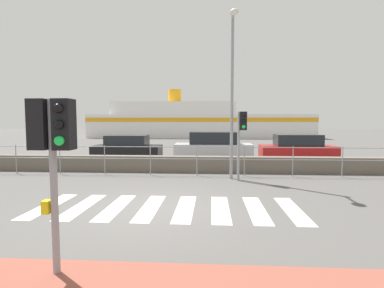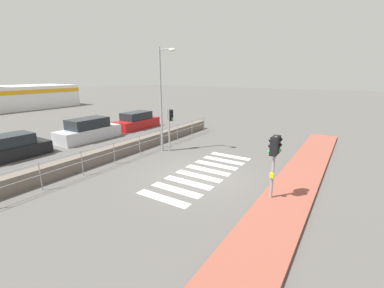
{
  "view_description": "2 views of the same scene",
  "coord_description": "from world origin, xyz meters",
  "px_view_note": "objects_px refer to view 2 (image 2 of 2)",
  "views": [
    {
      "loc": [
        1.55,
        -7.47,
        2.22
      ],
      "look_at": [
        0.94,
        2.0,
        1.5
      ],
      "focal_mm": 28.0,
      "sensor_mm": 36.0,
      "label": 1
    },
    {
      "loc": [
        -9.75,
        -5.84,
        4.67
      ],
      "look_at": [
        0.98,
        1.0,
        1.2
      ],
      "focal_mm": 24.0,
      "sensor_mm": 36.0,
      "label": 2
    }
  ],
  "objects_px": {
    "traffic_light_far": "(170,121)",
    "parked_car_red": "(137,121)",
    "streetlamp": "(163,89)",
    "parked_car_silver": "(88,131)",
    "traffic_light_near": "(275,151)",
    "parked_car_black": "(9,149)"
  },
  "relations": [
    {
      "from": "streetlamp",
      "to": "parked_car_silver",
      "type": "bearing_deg",
      "value": 95.63
    },
    {
      "from": "traffic_light_far",
      "to": "parked_car_red",
      "type": "height_order",
      "value": "traffic_light_far"
    },
    {
      "from": "streetlamp",
      "to": "parked_car_red",
      "type": "relative_size",
      "value": 1.43
    },
    {
      "from": "traffic_light_near",
      "to": "parked_car_red",
      "type": "height_order",
      "value": "traffic_light_near"
    },
    {
      "from": "parked_car_silver",
      "to": "parked_car_red",
      "type": "relative_size",
      "value": 1.07
    },
    {
      "from": "traffic_light_far",
      "to": "parked_car_red",
      "type": "relative_size",
      "value": 0.6
    },
    {
      "from": "parked_car_black",
      "to": "parked_car_red",
      "type": "relative_size",
      "value": 0.95
    },
    {
      "from": "streetlamp",
      "to": "parked_car_black",
      "type": "xyz_separation_m",
      "value": [
        -5.89,
        6.59,
        -3.23
      ]
    },
    {
      "from": "traffic_light_near",
      "to": "parked_car_silver",
      "type": "distance_m",
      "value": 14.26
    },
    {
      "from": "streetlamp",
      "to": "parked_car_silver",
      "type": "relative_size",
      "value": 1.34
    },
    {
      "from": "traffic_light_near",
      "to": "parked_car_red",
      "type": "bearing_deg",
      "value": 62.76
    },
    {
      "from": "parked_car_black",
      "to": "parked_car_silver",
      "type": "xyz_separation_m",
      "value": [
        5.24,
        0.0,
        0.09
      ]
    },
    {
      "from": "streetlamp",
      "to": "parked_car_black",
      "type": "height_order",
      "value": "streetlamp"
    },
    {
      "from": "traffic_light_far",
      "to": "parked_car_silver",
      "type": "bearing_deg",
      "value": 98.33
    },
    {
      "from": "traffic_light_near",
      "to": "parked_car_red",
      "type": "distance_m",
      "value": 15.83
    },
    {
      "from": "traffic_light_near",
      "to": "parked_car_silver",
      "type": "xyz_separation_m",
      "value": [
        2.27,
        14.02,
        -1.28
      ]
    },
    {
      "from": "traffic_light_near",
      "to": "parked_car_red",
      "type": "relative_size",
      "value": 0.59
    },
    {
      "from": "streetlamp",
      "to": "parked_car_silver",
      "type": "xyz_separation_m",
      "value": [
        -0.65,
        6.59,
        -3.14
      ]
    },
    {
      "from": "parked_car_black",
      "to": "parked_car_red",
      "type": "bearing_deg",
      "value": 0.0
    },
    {
      "from": "traffic_light_far",
      "to": "parked_car_red",
      "type": "distance_m",
      "value": 7.95
    },
    {
      "from": "traffic_light_far",
      "to": "parked_car_silver",
      "type": "height_order",
      "value": "traffic_light_far"
    },
    {
      "from": "parked_car_red",
      "to": "traffic_light_far",
      "type": "bearing_deg",
      "value": -120.25
    }
  ]
}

